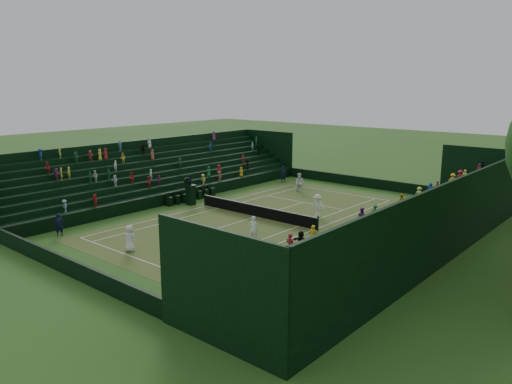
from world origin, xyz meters
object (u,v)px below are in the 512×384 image
at_px(umpire_chair, 190,192).
at_px(player_far_east, 317,206).
at_px(tennis_net, 256,210).
at_px(player_near_west, 130,238).
at_px(player_near_east, 254,229).
at_px(player_far_west, 300,183).

height_order(umpire_chair, player_far_east, umpire_chair).
relative_size(tennis_net, player_near_west, 6.92).
relative_size(umpire_chair, player_far_east, 1.42).
xyz_separation_m(tennis_net, player_near_east, (3.87, -4.77, 0.33)).
bearing_deg(player_near_west, player_far_west, -96.90).
relative_size(player_near_east, player_far_east, 0.95).
height_order(player_near_west, player_near_east, player_near_east).
bearing_deg(umpire_chair, player_near_east, -21.22).
xyz_separation_m(player_near_west, player_far_east, (4.25, 14.46, 0.06)).
distance_m(player_near_west, player_near_east, 7.94).
relative_size(tennis_net, player_near_east, 6.78).
relative_size(umpire_chair, player_far_west, 1.39).
distance_m(tennis_net, umpire_chair, 6.99).
distance_m(player_far_west, player_far_east, 9.08).
distance_m(player_near_west, player_far_east, 15.07).
xyz_separation_m(umpire_chair, player_far_east, (10.58, 3.71, -0.20)).
bearing_deg(player_near_east, tennis_net, -63.00).
bearing_deg(player_near_west, umpire_chair, -72.19).
bearing_deg(tennis_net, umpire_chair, -175.35).
xyz_separation_m(tennis_net, player_far_west, (-2.74, 9.62, 0.40)).
bearing_deg(player_far_east, umpire_chair, -163.16).
bearing_deg(player_near_east, player_near_west, 43.47).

